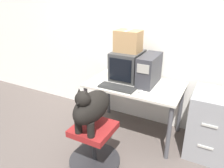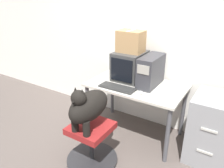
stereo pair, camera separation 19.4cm
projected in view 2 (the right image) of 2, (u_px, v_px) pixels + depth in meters
ground_plane at (121, 147)px, 2.83m from camera, size 12.00×12.00×0.00m
wall_back at (152, 36)px, 2.93m from camera, size 8.00×0.05×2.60m
desk at (136, 91)px, 2.85m from camera, size 1.23×0.73×0.74m
crt_monitor at (130, 66)px, 2.93m from camera, size 0.37×0.45×0.38m
pc_tower at (151, 71)px, 2.73m from camera, size 0.20×0.48×0.38m
keyboard at (117, 87)px, 2.70m from camera, size 0.46×0.17×0.03m
computer_mouse at (140, 93)px, 2.55m from camera, size 0.07×0.05×0.04m
office_chair at (92, 145)px, 2.51m from camera, size 0.60×0.60×0.49m
dog at (88, 106)px, 2.28m from camera, size 0.28×0.56×0.51m
filing_cabinet at (211, 129)px, 2.50m from camera, size 0.47×0.55×0.80m
cardboard_box at (131, 41)px, 2.80m from camera, size 0.33×0.24×0.28m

